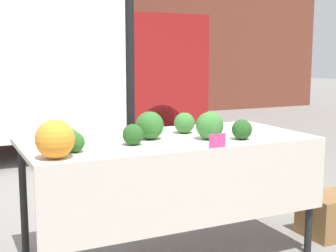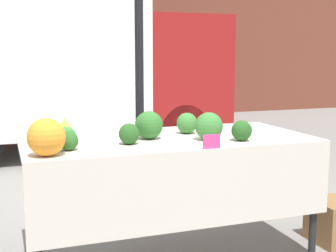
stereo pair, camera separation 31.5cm
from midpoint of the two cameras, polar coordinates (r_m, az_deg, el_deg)
name	(u,v)px [view 2 (the right image)]	position (r m, az deg, el deg)	size (l,w,h in m)	color
tent_pole	(139,71)	(3.86, -1.17, 6.78)	(0.07, 0.07, 2.53)	black
parked_truck	(68,57)	(6.90, -10.82, 8.21)	(4.16, 1.85, 2.61)	white
market_table	(171,154)	(3.12, 3.31, -3.42)	(1.94, 0.92, 0.84)	beige
orange_cauliflower	(46,137)	(2.61, -11.31, -1.38)	(0.21, 0.21, 0.21)	orange
romanesco_head	(65,127)	(3.27, -9.77, -0.12)	(0.16, 0.16, 0.13)	#93B238
broccoli_head_0	(68,141)	(2.76, -8.88, -1.79)	(0.12, 0.12, 0.12)	#285B23
broccoli_head_1	(129,134)	(2.91, -1.68, -1.00)	(0.13, 0.13, 0.13)	#23511E
broccoli_head_2	(209,126)	(3.09, 7.93, -0.06)	(0.18, 0.18, 0.18)	#387533
broccoli_head_3	(242,131)	(3.10, 11.86, -0.58)	(0.14, 0.14, 0.14)	#23511E
broccoli_head_4	(149,125)	(3.09, 0.57, 0.08)	(0.19, 0.19, 0.19)	#2D6628
broccoli_head_5	(67,136)	(2.93, -9.28, -1.22)	(0.12, 0.12, 0.12)	#387533
broccoli_head_6	(187,123)	(3.33, 5.04, 0.32)	(0.15, 0.15, 0.15)	#387533
price_sign	(212,142)	(2.81, 8.55, -1.92)	(0.11, 0.01, 0.09)	#E53D84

